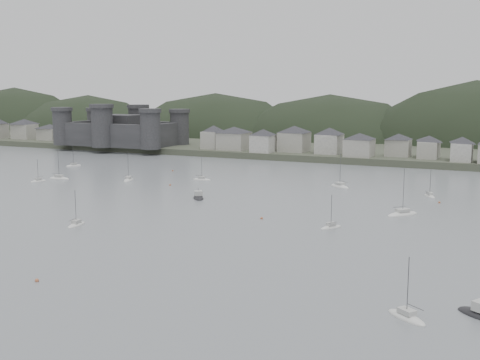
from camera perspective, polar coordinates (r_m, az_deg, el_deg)
The scene contains 8 objects.
ground at distance 112.23m, azimuth -16.73°, elevation -8.30°, with size 900.00×900.00×0.00m, color slate.
far_shore_land at distance 382.48m, azimuth 14.22°, elevation 3.85°, with size 900.00×250.00×3.00m, color #383D2D.
forested_ridge at distance 357.85m, azimuth 14.11°, elevation 1.47°, with size 851.55×103.94×102.57m.
castle at distance 323.55m, azimuth -11.43°, elevation 4.78°, with size 66.00×43.00×20.00m.
waterfront_town at distance 264.58m, azimuth 20.36°, elevation 3.08°, with size 451.48×28.46×12.92m.
moored_fleet at distance 168.94m, azimuth -9.79°, elevation -2.32°, with size 252.93×141.75×13.44m.
motor_launch_far at distance 176.69m, azimuth -4.05°, elevation -1.69°, with size 7.11×8.47×3.96m.
mooring_buoys at distance 161.26m, azimuth -2.07°, elevation -2.73°, with size 163.97×128.07×0.70m.
Camera 1 is at (72.67, -79.27, 32.09)m, focal length 44.12 mm.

